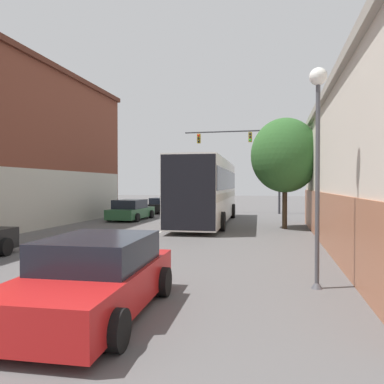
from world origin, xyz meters
The scene contains 8 objects.
lane_center_line centered at (0.00, 17.00, 0.00)m, with size 0.14×45.99×0.01m.
bus centered at (1.52, 21.47, 2.14)m, with size 3.30×12.70×3.82m.
hatchback_foreground centered at (2.39, 5.07, 0.66)m, with size 2.33×4.41×1.40m.
parked_car_left_near centered at (-3.80, 29.14, 0.61)m, with size 2.02×4.06×1.27m.
parked_car_left_far centered at (-3.89, 22.52, 0.64)m, with size 2.12×4.52×1.37m.
traffic_signal_gantry centered at (3.72, 29.98, 5.12)m, with size 7.96×0.36×7.12m.
street_lamp centered at (6.56, 7.70, 3.36)m, with size 0.40×0.40×5.02m.
street_tree_near centered at (6.13, 19.53, 3.95)m, with size 3.64×3.28×5.96m.
Camera 1 is at (5.62, -1.21, 2.37)m, focal length 35.00 mm.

